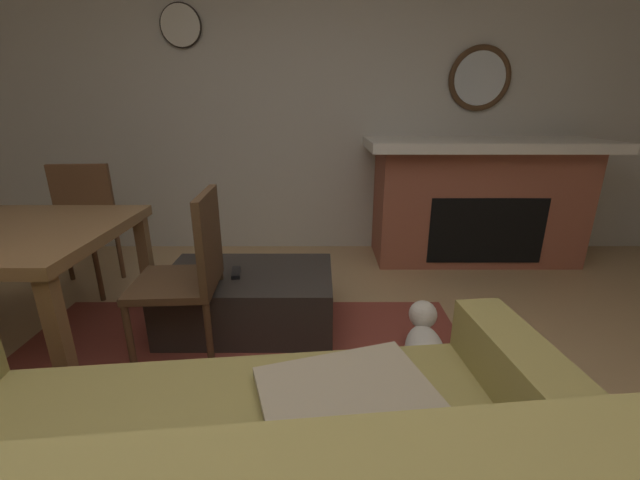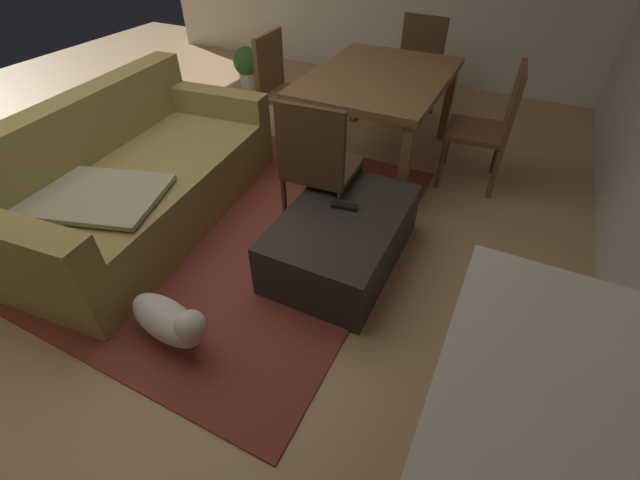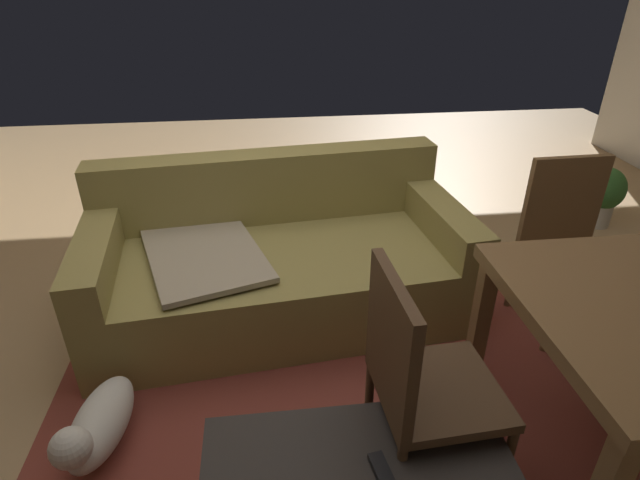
{
  "view_description": "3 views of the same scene",
  "coord_description": "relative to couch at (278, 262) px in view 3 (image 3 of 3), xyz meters",
  "views": [
    {
      "loc": [
        -0.27,
        1.07,
        1.35
      ],
      "look_at": [
        -0.27,
        -1.25,
        0.56
      ],
      "focal_mm": 22.36,
      "sensor_mm": 36.0,
      "label": 1
    },
    {
      "loc": [
        -1.68,
        -1.97,
        1.86
      ],
      "look_at": [
        -0.33,
        -1.3,
        0.59
      ],
      "focal_mm": 23.43,
      "sensor_mm": 36.0,
      "label": 2
    },
    {
      "loc": [
        -0.08,
        -2.21,
        1.82
      ],
      "look_at": [
        0.11,
        -0.63,
        0.94
      ],
      "focal_mm": 28.52,
      "sensor_mm": 36.0,
      "label": 3
    }
  ],
  "objects": [
    {
      "name": "small_dog",
      "position": [
        -0.78,
        -0.98,
        -0.13
      ],
      "size": [
        0.28,
        0.55,
        0.29
      ],
      "color": "silver",
      "rests_on": "ground"
    },
    {
      "name": "dining_chair_west",
      "position": [
        0.45,
        -1.21,
        0.23
      ],
      "size": [
        0.46,
        0.46,
        0.93
      ],
      "color": "#513823",
      "rests_on": "ground"
    },
    {
      "name": "area_rug",
      "position": [
        0.2,
        -0.78,
        -0.29
      ],
      "size": [
        2.6,
        2.0,
        0.01
      ],
      "primitive_type": "cube",
      "color": "brown",
      "rests_on": "ground"
    },
    {
      "name": "couch",
      "position": [
        0.0,
        0.0,
        0.0
      ],
      "size": [
        2.14,
        1.2,
        0.84
      ],
      "color": "#9E8E4C",
      "rests_on": "ground"
    },
    {
      "name": "tv_remote",
      "position": [
        0.27,
        -1.48,
        0.08
      ],
      "size": [
        0.07,
        0.17,
        0.02
      ],
      "primitive_type": "cube",
      "rotation": [
        0.0,
        0.0,
        0.16
      ],
      "color": "black",
      "rests_on": "ottoman_coffee_table"
    },
    {
      "name": "floor",
      "position": [
        0.02,
        -0.3,
        -0.3
      ],
      "size": [
        8.9,
        8.9,
        0.0
      ],
      "primitive_type": "plane",
      "color": "tan"
    },
    {
      "name": "potted_plant",
      "position": [
        2.51,
        0.76,
        -0.03
      ],
      "size": [
        0.3,
        0.3,
        0.47
      ],
      "color": "beige",
      "rests_on": "ground"
    },
    {
      "name": "dining_chair_north",
      "position": [
        1.55,
        -0.29,
        0.23
      ],
      "size": [
        0.45,
        0.45,
        0.93
      ],
      "color": "brown",
      "rests_on": "ground"
    }
  ]
}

